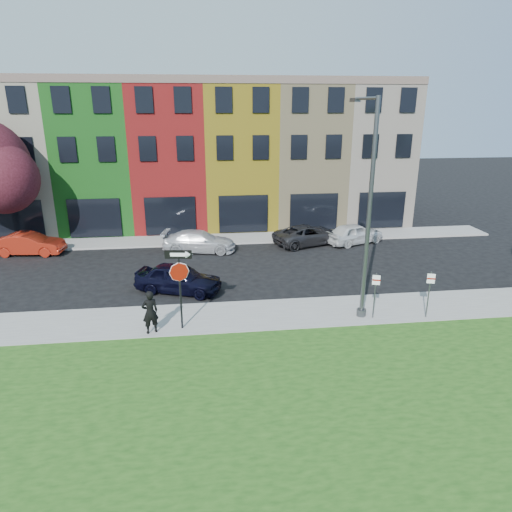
{
  "coord_description": "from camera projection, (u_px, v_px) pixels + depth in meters",
  "views": [
    {
      "loc": [
        -2.9,
        -14.71,
        8.74
      ],
      "look_at": [
        -0.6,
        4.0,
        2.45
      ],
      "focal_mm": 32.0,
      "sensor_mm": 36.0,
      "label": 1
    }
  ],
  "objects": [
    {
      "name": "ground",
      "position": [
        285.0,
        351.0,
        16.95
      ],
      "size": [
        120.0,
        120.0,
        0.0
      ],
      "primitive_type": "plane",
      "color": "black",
      "rests_on": "ground"
    },
    {
      "name": "sidewalk_near",
      "position": [
        318.0,
        312.0,
        19.98
      ],
      "size": [
        40.0,
        3.0,
        0.12
      ],
      "primitive_type": "cube",
      "color": "gray",
      "rests_on": "ground"
    },
    {
      "name": "sidewalk_far",
      "position": [
        201.0,
        240.0,
        30.71
      ],
      "size": [
        40.0,
        2.4,
        0.12
      ],
      "primitive_type": "cube",
      "color": "gray",
      "rests_on": "ground"
    },
    {
      "name": "rowhouse_block",
      "position": [
        204.0,
        156.0,
        35.03
      ],
      "size": [
        30.0,
        10.12,
        10.0
      ],
      "color": "beige",
      "rests_on": "ground"
    },
    {
      "name": "stop_sign",
      "position": [
        179.0,
        274.0,
        17.73
      ],
      "size": [
        1.05,
        0.19,
        3.31
      ],
      "rotation": [
        0.0,
        0.0,
        -0.14
      ],
      "color": "black",
      "rests_on": "sidewalk_near"
    },
    {
      "name": "man",
      "position": [
        150.0,
        312.0,
        17.84
      ],
      "size": [
        0.94,
        0.88,
        1.77
      ],
      "primitive_type": "imported",
      "rotation": [
        0.0,
        0.0,
        3.53
      ],
      "color": "black",
      "rests_on": "sidewalk_near"
    },
    {
      "name": "sedan_near",
      "position": [
        178.0,
        278.0,
        22.12
      ],
      "size": [
        4.42,
        5.28,
        1.42
      ],
      "primitive_type": "imported",
      "rotation": [
        0.0,
        0.0,
        1.21
      ],
      "color": "black",
      "rests_on": "ground"
    },
    {
      "name": "parked_car_red",
      "position": [
        29.0,
        244.0,
        27.7
      ],
      "size": [
        2.19,
        4.33,
        1.34
      ],
      "primitive_type": "imported",
      "rotation": [
        0.0,
        0.0,
        1.47
      ],
      "color": "maroon",
      "rests_on": "ground"
    },
    {
      "name": "parked_car_silver",
      "position": [
        199.0,
        241.0,
        28.29
      ],
      "size": [
        3.29,
        5.1,
        1.31
      ],
      "primitive_type": "imported",
      "rotation": [
        0.0,
        0.0,
        1.41
      ],
      "color": "#B6B6BB",
      "rests_on": "ground"
    },
    {
      "name": "parked_car_dark",
      "position": [
        308.0,
        235.0,
        29.72
      ],
      "size": [
        5.02,
        5.97,
        1.29
      ],
      "primitive_type": "imported",
      "rotation": [
        0.0,
        0.0,
        1.91
      ],
      "color": "black",
      "rests_on": "ground"
    },
    {
      "name": "parked_car_white",
      "position": [
        354.0,
        233.0,
        29.89
      ],
      "size": [
        4.32,
        5.08,
        1.36
      ],
      "primitive_type": "imported",
      "rotation": [
        0.0,
        0.0,
        1.95
      ],
      "color": "silver",
      "rests_on": "ground"
    },
    {
      "name": "street_lamp",
      "position": [
        367.0,
        212.0,
        18.32
      ],
      "size": [
        0.53,
        2.58,
        8.93
      ],
      "rotation": [
        0.0,
        0.0,
        0.09
      ],
      "color": "#484B4D",
      "rests_on": "sidewalk_near"
    },
    {
      "name": "parking_sign_a",
      "position": [
        375.0,
        290.0,
        18.97
      ],
      "size": [
        0.31,
        0.13,
        2.0
      ],
      "rotation": [
        0.0,
        0.0,
        -0.31
      ],
      "color": "#484B4D",
      "rests_on": "sidewalk_near"
    },
    {
      "name": "parking_sign_b",
      "position": [
        429.0,
        289.0,
        19.02
      ],
      "size": [
        0.31,
        0.13,
        2.05
      ],
      "rotation": [
        0.0,
        0.0,
        -0.29
      ],
      "color": "#484B4D",
      "rests_on": "sidewalk_near"
    }
  ]
}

